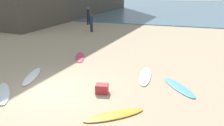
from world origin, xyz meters
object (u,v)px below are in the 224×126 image
surfboard_4 (114,115)px  surfboard_5 (80,57)px  surfboard_2 (3,93)px  surfboard_3 (179,87)px  surfboard_1 (145,76)px  beachgoer_near (88,15)px  beach_cooler (102,89)px  beachgoer_mid (91,22)px  surfboard_0 (32,76)px

surfboard_4 → surfboard_5: size_ratio=1.02×
surfboard_2 → surfboard_3: size_ratio=0.98×
surfboard_1 → surfboard_4: size_ratio=1.15×
surfboard_5 → beachgoer_near: bearing=-93.1°
beach_cooler → surfboard_3: bearing=26.8°
surfboard_1 → surfboard_3: (1.62, -0.86, -0.00)m
surfboard_3 → surfboard_5: size_ratio=1.08×
surfboard_3 → beachgoer_mid: bearing=-86.3°
surfboard_5 → beachgoer_near: 12.31m
surfboard_2 → beachgoer_mid: bearing=56.1°
surfboard_0 → beach_cooler: beach_cooler is taller
surfboard_4 → surfboard_5: (-3.99, 5.86, -0.00)m
beachgoer_near → beachgoer_mid: size_ratio=1.11×
surfboard_4 → beachgoer_mid: beachgoer_mid is taller
surfboard_3 → beachgoer_near: bearing=-89.0°
surfboard_4 → surfboard_5: surfboard_4 is taller
surfboard_4 → beach_cooler: size_ratio=4.44×
surfboard_0 → beachgoer_mid: bearing=79.6°
surfboard_0 → beachgoer_mid: beachgoer_mid is taller
beachgoer_near → surfboard_4: bearing=63.7°
surfboard_1 → surfboard_2: 6.39m
surfboard_1 → beach_cooler: size_ratio=5.13×
surfboard_5 → beach_cooler: bearing=101.2°
surfboard_0 → beachgoer_near: 15.52m
surfboard_2 → beachgoer_near: size_ratio=1.24×
surfboard_4 → surfboard_3: bearing=-72.3°
beachgoer_near → beach_cooler: size_ratio=3.70×
surfboard_5 → beachgoer_mid: 8.17m
surfboard_3 → beach_cooler: bearing=-7.9°
surfboard_2 → beachgoer_mid: beachgoer_mid is taller
surfboard_1 → beachgoer_near: (-8.65, 13.40, 1.00)m
surfboard_2 → surfboard_1: bearing=-5.1°
beachgoer_mid → surfboard_1: bearing=160.2°
surfboard_1 → beach_cooler: (-1.37, -2.38, 0.16)m
beachgoer_near → beach_cooler: bearing=62.9°
surfboard_3 → beachgoer_mid: 13.48m
surfboard_0 → beachgoer_mid: size_ratio=1.45×
surfboard_2 → surfboard_4: 4.87m
surfboard_1 → surfboard_2: bearing=28.6°
surfboard_1 → beachgoer_near: size_ratio=1.39×
surfboard_1 → surfboard_5: bearing=-30.4°
beach_cooler → surfboard_5: bearing=124.8°
beachgoer_near → beach_cooler: (7.28, -15.78, -0.84)m
surfboard_3 → beach_cooler: (-2.99, -1.52, 0.16)m
surfboard_1 → surfboard_2: size_ratio=1.12×
surfboard_1 → surfboard_4: bearing=78.1°
surfboard_2 → beachgoer_near: (-3.43, 17.09, 0.99)m
surfboard_1 → surfboard_5: size_ratio=1.18×
surfboard_5 → beachgoer_mid: bearing=-96.5°
surfboard_2 → surfboard_5: size_ratio=1.06×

